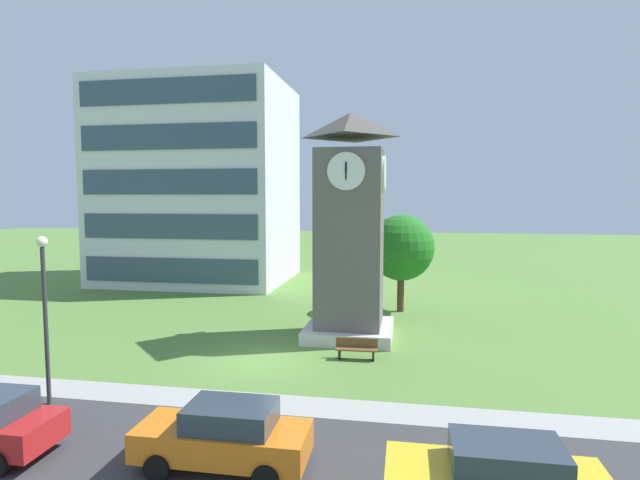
{
  "coord_description": "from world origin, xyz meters",
  "views": [
    {
      "loc": [
        6.13,
        -20.05,
        6.92
      ],
      "look_at": [
        1.66,
        5.28,
        4.71
      ],
      "focal_mm": 28.19,
      "sensor_mm": 36.0,
      "label": 1
    }
  ],
  "objects_px": {
    "park_bench": "(357,349)",
    "tree_near_tower": "(401,248)",
    "street_lamp": "(45,300)",
    "clock_tower": "(350,238)",
    "parked_car_yellow": "(497,479)",
    "parked_car_orange": "(225,435)"
  },
  "relations": [
    {
      "from": "park_bench",
      "to": "tree_near_tower",
      "type": "height_order",
      "value": "tree_near_tower"
    },
    {
      "from": "street_lamp",
      "to": "tree_near_tower",
      "type": "relative_size",
      "value": 0.96
    },
    {
      "from": "park_bench",
      "to": "tree_near_tower",
      "type": "xyz_separation_m",
      "value": [
        1.7,
        9.46,
        3.4
      ]
    },
    {
      "from": "clock_tower",
      "to": "parked_car_yellow",
      "type": "relative_size",
      "value": 2.33
    },
    {
      "from": "tree_near_tower",
      "to": "park_bench",
      "type": "bearing_deg",
      "value": -100.18
    },
    {
      "from": "park_bench",
      "to": "parked_car_orange",
      "type": "xyz_separation_m",
      "value": [
        -2.43,
        -9.19,
        0.4
      ]
    },
    {
      "from": "tree_near_tower",
      "to": "parked_car_yellow",
      "type": "bearing_deg",
      "value": -83.05
    },
    {
      "from": "tree_near_tower",
      "to": "parked_car_orange",
      "type": "bearing_deg",
      "value": -102.48
    },
    {
      "from": "clock_tower",
      "to": "parked_car_yellow",
      "type": "height_order",
      "value": "clock_tower"
    },
    {
      "from": "clock_tower",
      "to": "park_bench",
      "type": "relative_size",
      "value": 6.04
    },
    {
      "from": "clock_tower",
      "to": "parked_car_yellow",
      "type": "bearing_deg",
      "value": -70.49
    },
    {
      "from": "street_lamp",
      "to": "parked_car_orange",
      "type": "relative_size",
      "value": 1.28
    },
    {
      "from": "street_lamp",
      "to": "parked_car_yellow",
      "type": "bearing_deg",
      "value": -14.78
    },
    {
      "from": "parked_car_orange",
      "to": "park_bench",
      "type": "bearing_deg",
      "value": 75.2
    },
    {
      "from": "park_bench",
      "to": "parked_car_orange",
      "type": "distance_m",
      "value": 9.52
    },
    {
      "from": "street_lamp",
      "to": "parked_car_yellow",
      "type": "relative_size",
      "value": 1.2
    },
    {
      "from": "clock_tower",
      "to": "tree_near_tower",
      "type": "relative_size",
      "value": 1.87
    },
    {
      "from": "clock_tower",
      "to": "parked_car_orange",
      "type": "distance_m",
      "value": 13.36
    },
    {
      "from": "tree_near_tower",
      "to": "parked_car_orange",
      "type": "distance_m",
      "value": 19.34
    },
    {
      "from": "clock_tower",
      "to": "park_bench",
      "type": "distance_m",
      "value": 5.66
    },
    {
      "from": "clock_tower",
      "to": "street_lamp",
      "type": "height_order",
      "value": "clock_tower"
    },
    {
      "from": "street_lamp",
      "to": "parked_car_orange",
      "type": "height_order",
      "value": "street_lamp"
    }
  ]
}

